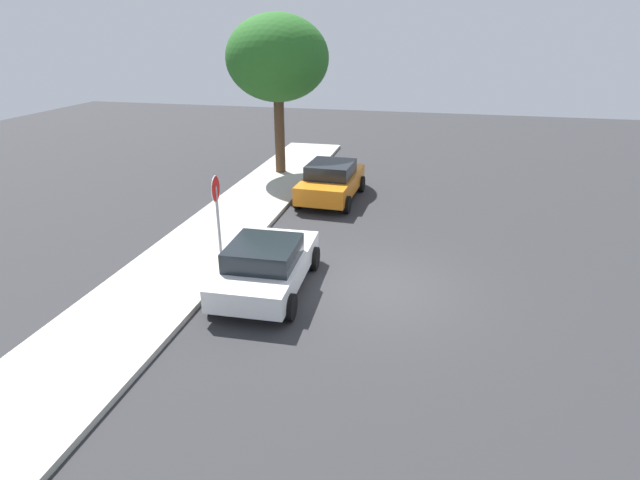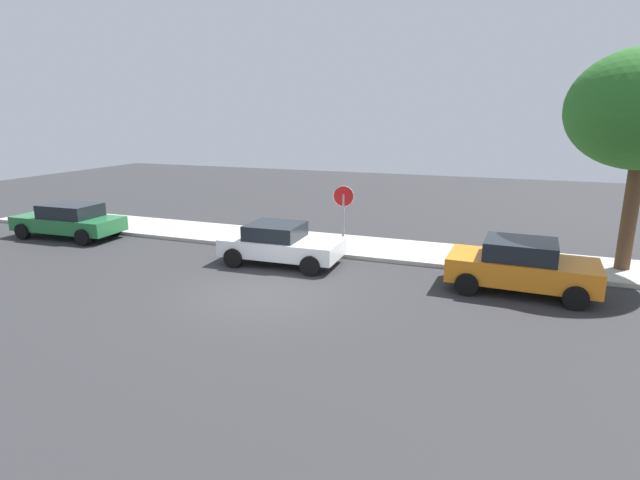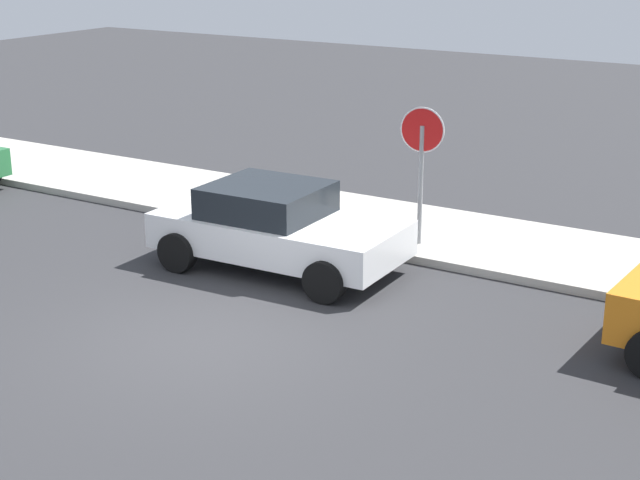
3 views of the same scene
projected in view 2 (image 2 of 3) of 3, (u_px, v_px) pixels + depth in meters
The scene contains 6 objects.
ground_plane at pixel (262, 292), 14.11m from camera, with size 60.00×60.00×0.00m, color #2D2D30.
sidewalk_curb at pixel (329, 244), 19.11m from camera, with size 32.00×2.87×0.14m, color #B2ADA3.
stop_sign at pixel (343, 207), 17.71m from camera, with size 0.75×0.12×2.46m.
parked_car_white at pixel (281, 243), 16.72m from camera, with size 4.00×2.18×1.36m.
parked_car_orange at pixel (521, 266), 14.03m from camera, with size 4.07×2.21×1.49m.
parked_car_green at pixel (69, 220), 20.27m from camera, with size 4.52×2.08×1.39m.
Camera 2 is at (6.26, -11.87, 4.89)m, focal length 28.00 mm.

